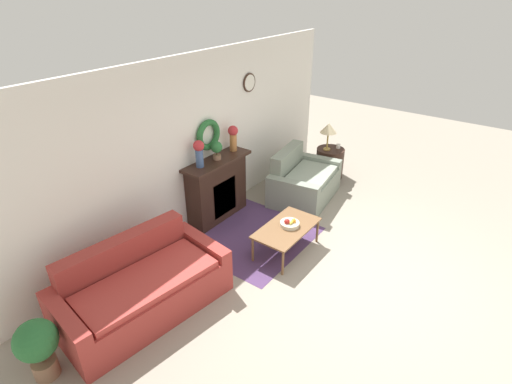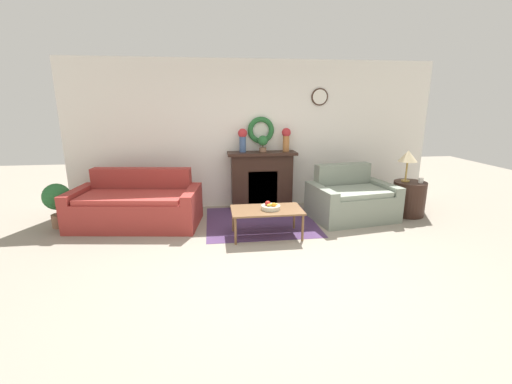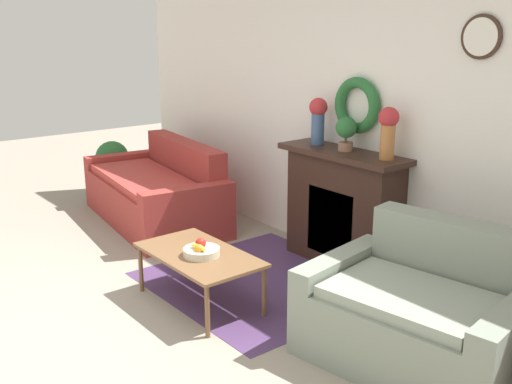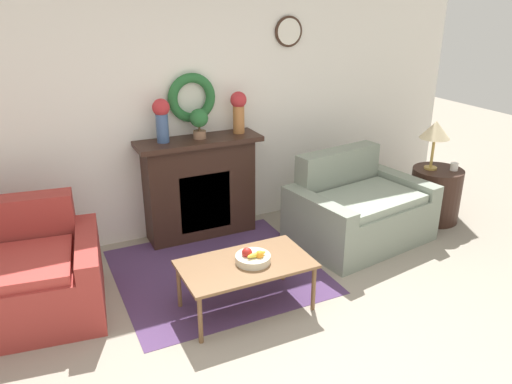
% 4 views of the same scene
% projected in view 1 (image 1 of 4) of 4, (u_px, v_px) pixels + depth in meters
% --- Properties ---
extents(ground_plane, '(16.00, 16.00, 0.00)m').
position_uv_depth(ground_plane, '(359.00, 280.00, 5.41)').
color(ground_plane, gray).
extents(floor_rug, '(1.80, 1.69, 0.01)m').
position_uv_depth(floor_rug, '(251.00, 236.00, 6.32)').
color(floor_rug, '#4C335B').
rests_on(floor_rug, ground_plane).
extents(wall_back, '(6.80, 0.16, 2.70)m').
position_uv_depth(wall_back, '(201.00, 141.00, 6.23)').
color(wall_back, white).
rests_on(wall_back, ground_plane).
extents(fireplace, '(1.26, 0.41, 1.07)m').
position_uv_depth(fireplace, '(217.00, 189.00, 6.58)').
color(fireplace, '#331E16').
rests_on(fireplace, ground_plane).
extents(couch_left, '(2.11, 1.24, 0.88)m').
position_uv_depth(couch_left, '(142.00, 288.00, 4.81)').
color(couch_left, '#9E332D').
rests_on(couch_left, ground_plane).
extents(loveseat_right, '(1.49, 1.14, 0.89)m').
position_uv_depth(loveseat_right, '(303.00, 182.00, 7.29)').
color(loveseat_right, gray).
rests_on(loveseat_right, ground_plane).
extents(coffee_table, '(1.05, 0.59, 0.42)m').
position_uv_depth(coffee_table, '(287.00, 229.00, 5.80)').
color(coffee_table, brown).
rests_on(coffee_table, ground_plane).
extents(fruit_bowl, '(0.28, 0.28, 0.12)m').
position_uv_depth(fruit_bowl, '(290.00, 223.00, 5.80)').
color(fruit_bowl, beige).
rests_on(fruit_bowl, coffee_table).
extents(side_table_by_loveseat, '(0.55, 0.55, 0.60)m').
position_uv_depth(side_table_by_loveseat, '(330.00, 163.00, 8.06)').
color(side_table_by_loveseat, '#331E16').
rests_on(side_table_by_loveseat, ground_plane).
extents(table_lamp, '(0.32, 0.32, 0.54)m').
position_uv_depth(table_lamp, '(329.00, 129.00, 7.69)').
color(table_lamp, '#B28E42').
rests_on(table_lamp, side_table_by_loveseat).
extents(mug, '(0.08, 0.08, 0.08)m').
position_uv_depth(mug, '(338.00, 146.00, 7.94)').
color(mug, silver).
rests_on(mug, side_table_by_loveseat).
extents(vase_on_mantel_left, '(0.17, 0.17, 0.43)m').
position_uv_depth(vase_on_mantel_left, '(199.00, 152.00, 5.97)').
color(vase_on_mantel_left, '#3D5684').
rests_on(vase_on_mantel_left, fireplace).
extents(vase_on_mantel_right, '(0.17, 0.17, 0.43)m').
position_uv_depth(vase_on_mantel_right, '(233.00, 136.00, 6.54)').
color(vase_on_mantel_right, '#AD6B38').
rests_on(vase_on_mantel_right, fireplace).
extents(potted_plant_on_mantel, '(0.18, 0.18, 0.30)m').
position_uv_depth(potted_plant_on_mantel, '(217.00, 149.00, 6.25)').
color(potted_plant_on_mantel, '#8E664C').
rests_on(potted_plant_on_mantel, fireplace).
extents(potted_plant_floor_by_couch, '(0.42, 0.42, 0.71)m').
position_uv_depth(potted_plant_floor_by_couch, '(37.00, 345.00, 3.92)').
color(potted_plant_floor_by_couch, '#8E664C').
rests_on(potted_plant_floor_by_couch, ground_plane).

